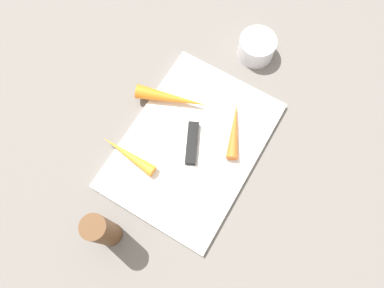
{
  "coord_description": "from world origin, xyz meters",
  "views": [
    {
      "loc": [
        -0.21,
        -0.12,
        0.71
      ],
      "look_at": [
        0.0,
        0.0,
        0.01
      ],
      "focal_mm": 33.68,
      "sensor_mm": 36.0,
      "label": 1
    }
  ],
  "objects_px": {
    "carrot_shortest": "(234,129)",
    "carrot_longest": "(172,98)",
    "carrot_medium": "(128,154)",
    "knife": "(193,147)",
    "cutting_board": "(192,145)",
    "small_bowl": "(257,47)",
    "pepper_grinder": "(103,231)"
  },
  "relations": [
    {
      "from": "carrot_shortest",
      "to": "carrot_longest",
      "type": "bearing_deg",
      "value": 68.45
    },
    {
      "from": "carrot_medium",
      "to": "knife",
      "type": "bearing_deg",
      "value": -138.26
    },
    {
      "from": "cutting_board",
      "to": "small_bowl",
      "type": "bearing_deg",
      "value": -2.16
    },
    {
      "from": "carrot_medium",
      "to": "small_bowl",
      "type": "distance_m",
      "value": 0.37
    },
    {
      "from": "carrot_medium",
      "to": "small_bowl",
      "type": "xyz_separation_m",
      "value": [
        0.35,
        -0.11,
        0.0
      ]
    },
    {
      "from": "knife",
      "to": "small_bowl",
      "type": "bearing_deg",
      "value": 153.27
    },
    {
      "from": "carrot_medium",
      "to": "pepper_grinder",
      "type": "distance_m",
      "value": 0.16
    },
    {
      "from": "small_bowl",
      "to": "knife",
      "type": "bearing_deg",
      "value": 179.15
    },
    {
      "from": "small_bowl",
      "to": "carrot_shortest",
      "type": "bearing_deg",
      "value": -165.6
    },
    {
      "from": "carrot_longest",
      "to": "carrot_medium",
      "type": "bearing_deg",
      "value": -112.89
    },
    {
      "from": "carrot_shortest",
      "to": "pepper_grinder",
      "type": "xyz_separation_m",
      "value": [
        -0.3,
        0.1,
        0.05
      ]
    },
    {
      "from": "knife",
      "to": "carrot_medium",
      "type": "bearing_deg",
      "value": -77.71
    },
    {
      "from": "carrot_shortest",
      "to": "small_bowl",
      "type": "bearing_deg",
      "value": -9.34
    },
    {
      "from": "carrot_longest",
      "to": "carrot_shortest",
      "type": "height_order",
      "value": "carrot_longest"
    },
    {
      "from": "knife",
      "to": "small_bowl",
      "type": "xyz_separation_m",
      "value": [
        0.27,
        -0.0,
        0.01
      ]
    },
    {
      "from": "carrot_medium",
      "to": "carrot_shortest",
      "type": "distance_m",
      "value": 0.22
    },
    {
      "from": "carrot_shortest",
      "to": "small_bowl",
      "type": "xyz_separation_m",
      "value": [
        0.2,
        0.05,
        0.0
      ]
    },
    {
      "from": "carrot_longest",
      "to": "carrot_shortest",
      "type": "xyz_separation_m",
      "value": [
        0.01,
        -0.15,
        -0.0
      ]
    },
    {
      "from": "cutting_board",
      "to": "pepper_grinder",
      "type": "xyz_separation_m",
      "value": [
        -0.23,
        0.04,
        0.06
      ]
    },
    {
      "from": "small_bowl",
      "to": "pepper_grinder",
      "type": "relative_size",
      "value": 0.58
    },
    {
      "from": "knife",
      "to": "carrot_medium",
      "type": "xyz_separation_m",
      "value": [
        -0.08,
        0.1,
        0.01
      ]
    },
    {
      "from": "pepper_grinder",
      "to": "knife",
      "type": "bearing_deg",
      "value": -11.92
    },
    {
      "from": "cutting_board",
      "to": "carrot_shortest",
      "type": "height_order",
      "value": "carrot_shortest"
    },
    {
      "from": "carrot_longest",
      "to": "small_bowl",
      "type": "relative_size",
      "value": 1.91
    },
    {
      "from": "carrot_shortest",
      "to": "pepper_grinder",
      "type": "bearing_deg",
      "value": 137.46
    },
    {
      "from": "cutting_board",
      "to": "carrot_longest",
      "type": "xyz_separation_m",
      "value": [
        0.06,
        0.08,
        0.02
      ]
    },
    {
      "from": "pepper_grinder",
      "to": "carrot_longest",
      "type": "bearing_deg",
      "value": 8.22
    },
    {
      "from": "carrot_longest",
      "to": "carrot_shortest",
      "type": "bearing_deg",
      "value": -16.04
    },
    {
      "from": "knife",
      "to": "pepper_grinder",
      "type": "relative_size",
      "value": 1.34
    },
    {
      "from": "carrot_medium",
      "to": "pepper_grinder",
      "type": "relative_size",
      "value": 0.9
    },
    {
      "from": "cutting_board",
      "to": "pepper_grinder",
      "type": "height_order",
      "value": "pepper_grinder"
    },
    {
      "from": "small_bowl",
      "to": "cutting_board",
      "type": "bearing_deg",
      "value": 177.84
    }
  ]
}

